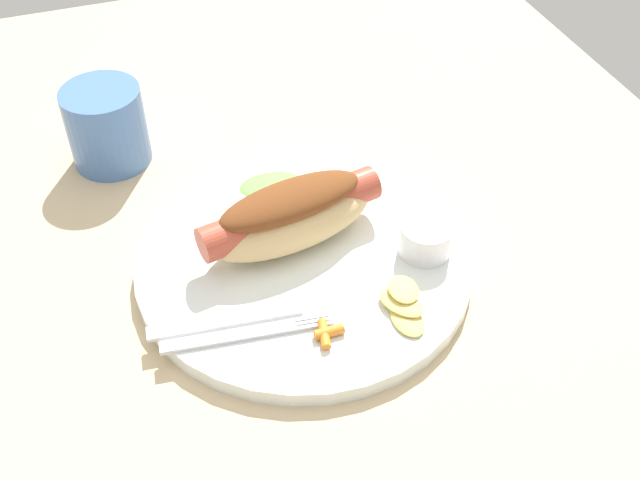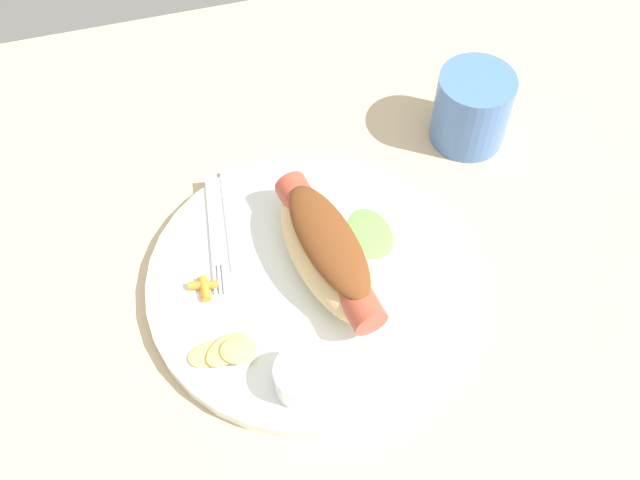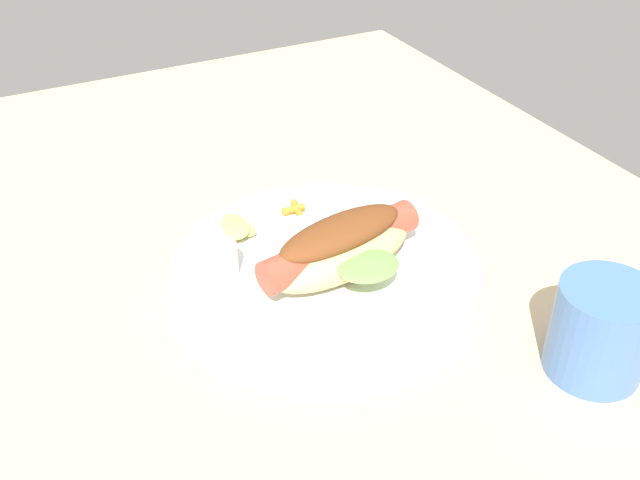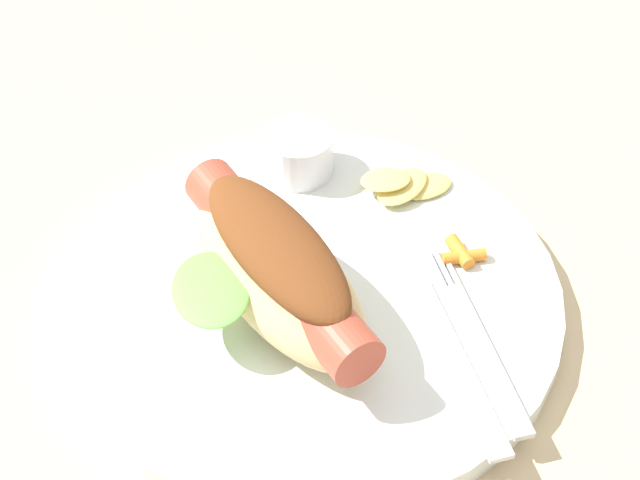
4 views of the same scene
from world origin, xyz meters
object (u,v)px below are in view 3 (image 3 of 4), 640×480
hot_dog (341,247)px  fork (356,206)px  knife (373,213)px  plate (326,268)px  sauce_ramekin (213,261)px  drinking_cup (600,330)px  carrot_garnish (295,209)px  chips_pile (236,227)px

hot_dog → fork: hot_dog is taller
fork → knife: bearing=125.2°
plate → fork: (7.42, -7.71, 1.00)cm
plate → sauce_ramekin: (3.20, 10.65, 2.37)cm
hot_dog → drinking_cup: drinking_cup is taller
knife → drinking_cup: (-27.72, -5.52, 2.51)cm
fork → carrot_garnish: carrot_garnish is taller
fork → knife: (-1.94, -1.05, -0.02)cm
drinking_cup → hot_dog: bearing=34.8°
chips_pile → carrot_garnish: chips_pile is taller
plate → sauce_ramekin: 11.37cm
drinking_cup → fork: bearing=12.5°
hot_dog → drinking_cup: (-19.89, -13.84, -0.42)cm
sauce_ramekin → chips_pile: sauce_ramekin is taller
carrot_garnish → drinking_cup: 34.60cm
carrot_garnish → fork: bearing=-109.7°
sauce_ramekin → drinking_cup: 35.63cm
sauce_ramekin → knife: bearing=-83.3°
carrot_garnish → hot_dog: bearing=176.2°
chips_pile → drinking_cup: drinking_cup is taller
fork → carrot_garnish: size_ratio=4.99×
knife → chips_pile: size_ratio=2.00×
fork → drinking_cup: (-29.66, -6.56, 2.49)cm
knife → chips_pile: (3.64, 14.71, 0.45)cm
knife → drinking_cup: bearing=107.2°
plate → chips_pile: 10.98cm
hot_dog → carrot_garnish: (12.08, -0.80, -2.68)cm
drinking_cup → knife: bearing=11.3°
knife → carrot_garnish: size_ratio=4.53×
knife → chips_pile: 15.16cm
plate → drinking_cup: (-22.24, -14.27, 3.49)cm
hot_dog → sauce_ramekin: hot_dog is taller
knife → sauce_ramekin: bearing=12.6°
hot_dog → fork: (9.76, -7.28, -2.91)cm
fork → carrot_garnish: 6.88cm
hot_dog → chips_pile: 13.36cm
plate → sauce_ramekin: size_ratio=6.37×
chips_pile → plate: bearing=-146.8°
chips_pile → carrot_garnish: (0.62, -7.19, -0.20)cm
sauce_ramekin → knife: size_ratio=0.37×
sauce_ramekin → knife: (2.28, -19.41, -1.39)cm
plate → drinking_cup: bearing=-147.3°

